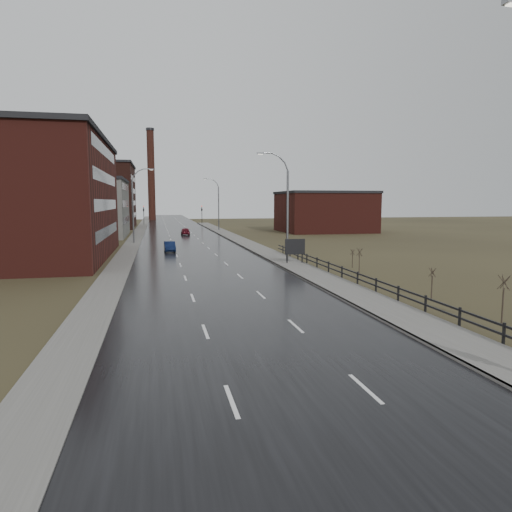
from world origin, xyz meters
name	(u,v)px	position (x,y,z in m)	size (l,w,h in m)	color
ground	(351,464)	(0.00, 0.00, 0.00)	(320.00, 320.00, 0.00)	#2D2819
road	(188,243)	(0.00, 60.00, 0.03)	(14.00, 300.00, 0.06)	black
sidewalk_right	(288,263)	(8.60, 35.00, 0.09)	(3.20, 180.00, 0.18)	#595651
curb_right	(274,263)	(7.08, 35.00, 0.09)	(0.16, 180.00, 0.18)	slate
sidewalk_left	(132,244)	(-8.20, 60.00, 0.06)	(2.40, 260.00, 0.12)	#595651
warehouse_near	(1,198)	(-20.99, 45.00, 6.76)	(22.44, 28.56, 13.50)	#471914
warehouse_mid	(80,208)	(-17.99, 78.00, 5.26)	(16.32, 20.40, 10.50)	slate
warehouse_far	(78,196)	(-22.99, 108.00, 7.76)	(26.52, 24.48, 15.50)	#331611
building_right	(324,212)	(30.30, 82.00, 4.26)	(18.36, 16.32, 8.50)	#471914
smokestack	(151,174)	(-6.00, 150.00, 15.50)	(2.70, 2.70, 30.70)	#331611
streetlight_right_mid	(285,207)	(8.50, 36.00, 5.84)	(3.36, 0.28, 11.35)	slate
streetlight_left	(135,205)	(-7.70, 62.00, 5.84)	(3.36, 0.28, 11.35)	slate
streetlight_right_far	(217,204)	(8.50, 90.00, 5.84)	(3.36, 0.28, 11.35)	slate
guardrail	(381,285)	(10.30, 18.31, 0.71)	(0.10, 53.05, 1.10)	black
shrub_c	(503,298)	(13.00, 10.26, 1.38)	(0.61, 0.65, 2.60)	#382D23
shrub_d	(432,282)	(13.12, 16.72, 1.09)	(0.49, 0.52, 2.06)	#382D23
shrub_e	(359,261)	(12.66, 26.79, 1.25)	(0.56, 0.59, 2.35)	#382D23
shrub_f	(352,258)	(13.93, 31.04, 0.94)	(0.43, 0.45, 1.78)	#382D23
billboard	(295,247)	(9.10, 34.27, 1.75)	(2.11, 0.17, 2.62)	black
traffic_light_left	(144,208)	(-8.00, 120.00, 4.60)	(0.58, 2.73, 5.30)	black
traffic_light_right	(202,208)	(8.00, 120.00, 4.60)	(0.58, 2.73, 5.30)	black
car_near	(170,247)	(-2.98, 48.87, 0.64)	(1.35, 3.86, 1.27)	#0B1537
car_far	(185,231)	(0.76, 77.90, 0.69)	(1.63, 4.05, 1.38)	#510D18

